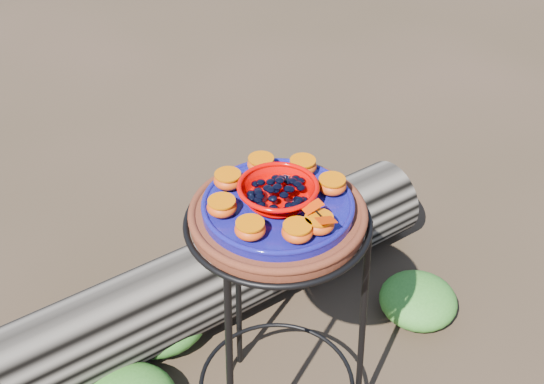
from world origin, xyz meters
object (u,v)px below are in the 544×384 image
red_bowl (278,194)px  driftwood_log (225,274)px  plant_stand (277,331)px  cobalt_plate (278,206)px  terracotta_saucer (278,216)px

red_bowl → driftwood_log: (0.07, 0.44, -0.64)m
plant_stand → driftwood_log: (0.07, 0.44, -0.22)m
plant_stand → driftwood_log: size_ratio=0.50×
red_bowl → cobalt_plate: bearing=0.0°
plant_stand → red_bowl: red_bowl is taller
plant_stand → cobalt_plate: size_ratio=2.19×
terracotta_saucer → red_bowl: 0.06m
cobalt_plate → plant_stand: bearing=0.0°
cobalt_plate → driftwood_log: size_ratio=0.23×
terracotta_saucer → driftwood_log: (0.07, 0.44, -0.58)m
cobalt_plate → driftwood_log: bearing=81.2°
terracotta_saucer → red_bowl: red_bowl is taller
red_bowl → terracotta_saucer: bearing=0.0°
red_bowl → driftwood_log: size_ratio=0.11×
terracotta_saucer → cobalt_plate: (0.00, 0.00, 0.03)m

